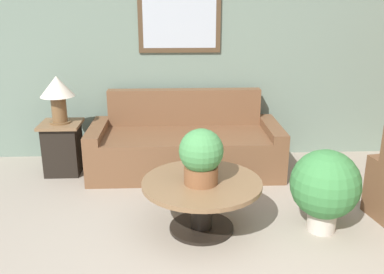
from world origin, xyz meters
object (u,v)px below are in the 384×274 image
at_px(table_lamp, 57,92).
at_px(couch_main, 185,146).
at_px(coffee_table, 202,195).
at_px(side_table, 63,147).
at_px(potted_plant_on_table, 201,155).
at_px(potted_plant_floor, 325,186).

bearing_deg(table_lamp, couch_main, 0.54).
height_order(coffee_table, table_lamp, table_lamp).
distance_m(side_table, potted_plant_on_table, 2.20).
distance_m(side_table, table_lamp, 0.69).
relative_size(couch_main, potted_plant_on_table, 4.61).
bearing_deg(couch_main, coffee_table, -85.80).
bearing_deg(couch_main, potted_plant_on_table, -86.31).
distance_m(couch_main, coffee_table, 1.46).
height_order(potted_plant_on_table, potted_plant_floor, potted_plant_on_table).
distance_m(side_table, potted_plant_floor, 3.08).
xyz_separation_m(side_table, potted_plant_floor, (2.69, -1.50, 0.12)).
height_order(coffee_table, potted_plant_floor, potted_plant_floor).
bearing_deg(side_table, table_lamp, 0.00).
relative_size(side_table, potted_plant_on_table, 1.27).
bearing_deg(potted_plant_floor, coffee_table, 176.85).
height_order(couch_main, coffee_table, couch_main).
relative_size(side_table, table_lamp, 1.13).
bearing_deg(couch_main, potted_plant_floor, -51.35).
bearing_deg(potted_plant_on_table, couch_main, 93.69).
xyz_separation_m(table_lamp, potted_plant_on_table, (1.58, -1.48, -0.27)).
xyz_separation_m(coffee_table, side_table, (-1.59, 1.44, -0.03)).
relative_size(couch_main, coffee_table, 2.12).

